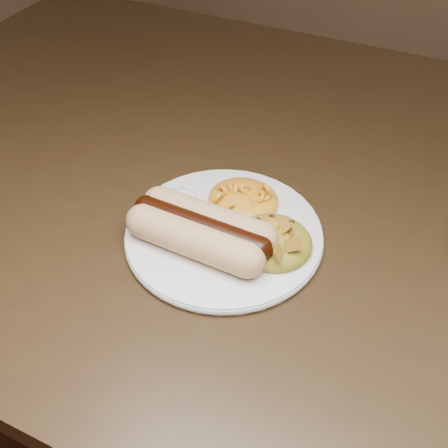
% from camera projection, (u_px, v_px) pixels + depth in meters
% --- Properties ---
extents(floor, '(4.00, 4.00, 0.00)m').
position_uv_depth(floor, '(289.00, 432.00, 1.23)').
color(floor, '#321809').
rests_on(floor, ground).
extents(table, '(1.60, 0.90, 0.75)m').
position_uv_depth(table, '(326.00, 235.00, 0.78)').
color(table, black).
rests_on(table, floor).
extents(plate, '(0.31, 0.31, 0.01)m').
position_uv_depth(plate, '(224.00, 234.00, 0.64)').
color(plate, white).
rests_on(plate, table).
extents(hotdog, '(0.15, 0.08, 0.04)m').
position_uv_depth(hotdog, '(201.00, 229.00, 0.61)').
color(hotdog, tan).
rests_on(hotdog, plate).
extents(mac_and_cheese, '(0.12, 0.11, 0.04)m').
position_uv_depth(mac_and_cheese, '(244.00, 191.00, 0.66)').
color(mac_and_cheese, orange).
rests_on(mac_and_cheese, plate).
extents(sour_cream, '(0.05, 0.05, 0.03)m').
position_uv_depth(sour_cream, '(181.00, 198.00, 0.66)').
color(sour_cream, white).
rests_on(sour_cream, plate).
extents(taco_salad, '(0.10, 0.09, 0.04)m').
position_uv_depth(taco_salad, '(272.00, 236.00, 0.61)').
color(taco_salad, orange).
rests_on(taco_salad, plate).
extents(fork, '(0.04, 0.14, 0.00)m').
position_uv_depth(fork, '(255.00, 226.00, 0.66)').
color(fork, white).
rests_on(fork, table).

